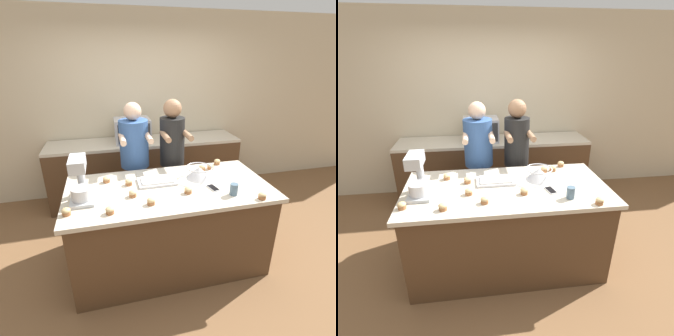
# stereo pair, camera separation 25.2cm
# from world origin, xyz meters

# --- Properties ---
(ground_plane) EXTENTS (16.00, 16.00, 0.00)m
(ground_plane) POSITION_xyz_m (0.00, 0.00, 0.00)
(ground_plane) COLOR brown
(back_wall) EXTENTS (10.00, 0.06, 2.70)m
(back_wall) POSITION_xyz_m (0.00, 1.83, 1.35)
(back_wall) COLOR beige
(back_wall) RESTS_ON ground_plane
(island_counter) EXTENTS (1.98, 0.96, 0.91)m
(island_counter) POSITION_xyz_m (0.00, 0.00, 0.46)
(island_counter) COLOR #4C331E
(island_counter) RESTS_ON ground_plane
(back_counter) EXTENTS (2.80, 0.60, 0.94)m
(back_counter) POSITION_xyz_m (0.00, 1.48, 0.47)
(back_counter) COLOR #4C331E
(back_counter) RESTS_ON ground_plane
(person_left) EXTENTS (0.35, 0.51, 1.62)m
(person_left) POSITION_xyz_m (-0.24, 0.73, 0.85)
(person_left) COLOR brown
(person_left) RESTS_ON ground_plane
(person_right) EXTENTS (0.32, 0.49, 1.64)m
(person_right) POSITION_xyz_m (0.22, 0.73, 0.88)
(person_right) COLOR brown
(person_right) RESTS_ON ground_plane
(stand_mixer) EXTENTS (0.20, 0.30, 0.41)m
(stand_mixer) POSITION_xyz_m (-0.81, -0.07, 1.09)
(stand_mixer) COLOR #B2B7BC
(stand_mixer) RESTS_ON island_counter
(mixing_bowl) EXTENTS (0.27, 0.27, 0.13)m
(mixing_bowl) POSITION_xyz_m (0.35, 0.12, 0.98)
(mixing_bowl) COLOR #BCBCC1
(mixing_bowl) RESTS_ON island_counter
(baking_tray) EXTENTS (0.38, 0.23, 0.04)m
(baking_tray) POSITION_xyz_m (-0.10, 0.12, 0.93)
(baking_tray) COLOR silver
(baking_tray) RESTS_ON island_counter
(microwave_oven) EXTENTS (0.50, 0.39, 0.33)m
(microwave_oven) POSITION_xyz_m (-0.18, 1.48, 1.10)
(microwave_oven) COLOR #B7B7BC
(microwave_oven) RESTS_ON back_counter
(cell_phone) EXTENTS (0.10, 0.16, 0.01)m
(cell_phone) POSITION_xyz_m (0.40, -0.13, 0.92)
(cell_phone) COLOR silver
(cell_phone) RESTS_ON island_counter
(drinking_glass) EXTENTS (0.07, 0.07, 0.11)m
(drinking_glass) POSITION_xyz_m (0.54, -0.29, 0.97)
(drinking_glass) COLOR slate
(drinking_glass) RESTS_ON island_counter
(cupcake_0) EXTENTS (0.07, 0.07, 0.06)m
(cupcake_0) POSITION_xyz_m (0.45, 0.30, 0.95)
(cupcake_0) COLOR #9E6038
(cupcake_0) RESTS_ON island_counter
(cupcake_1) EXTENTS (0.07, 0.07, 0.06)m
(cupcake_1) POSITION_xyz_m (-0.37, -0.11, 0.95)
(cupcake_1) COLOR #9E6038
(cupcake_1) RESTS_ON island_counter
(cupcake_2) EXTENTS (0.07, 0.07, 0.06)m
(cupcake_2) POSITION_xyz_m (0.56, 0.31, 0.95)
(cupcake_2) COLOR #9E6038
(cupcake_2) RESTS_ON island_counter
(cupcake_3) EXTENTS (0.07, 0.07, 0.06)m
(cupcake_3) POSITION_xyz_m (-0.59, 0.25, 0.95)
(cupcake_3) COLOR #9E6038
(cupcake_3) RESTS_ON island_counter
(cupcake_4) EXTENTS (0.07, 0.07, 0.06)m
(cupcake_4) POSITION_xyz_m (-0.58, -0.34, 0.95)
(cupcake_4) COLOR #9E6038
(cupcake_4) RESTS_ON island_counter
(cupcake_5) EXTENTS (0.07, 0.07, 0.06)m
(cupcake_5) POSITION_xyz_m (0.69, 0.42, 0.95)
(cupcake_5) COLOR #9E6038
(cupcake_5) RESTS_ON island_counter
(cupcake_6) EXTENTS (0.07, 0.07, 0.06)m
(cupcake_6) POSITION_xyz_m (0.75, -0.42, 0.95)
(cupcake_6) COLOR #9E6038
(cupcake_6) RESTS_ON island_counter
(cupcake_7) EXTENTS (0.07, 0.07, 0.06)m
(cupcake_7) POSITION_xyz_m (-0.92, -0.28, 0.95)
(cupcake_7) COLOR #9E6038
(cupcake_7) RESTS_ON island_counter
(cupcake_8) EXTENTS (0.07, 0.07, 0.06)m
(cupcake_8) POSITION_xyz_m (-0.38, 0.13, 0.95)
(cupcake_8) COLOR #9E6038
(cupcake_8) RESTS_ON island_counter
(cupcake_9) EXTENTS (0.07, 0.07, 0.06)m
(cupcake_9) POSITION_xyz_m (-0.23, -0.28, 0.95)
(cupcake_9) COLOR #9E6038
(cupcake_9) RESTS_ON island_counter
(cupcake_10) EXTENTS (0.07, 0.07, 0.06)m
(cupcake_10) POSITION_xyz_m (0.14, -0.16, 0.95)
(cupcake_10) COLOR #9E6038
(cupcake_10) RESTS_ON island_counter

